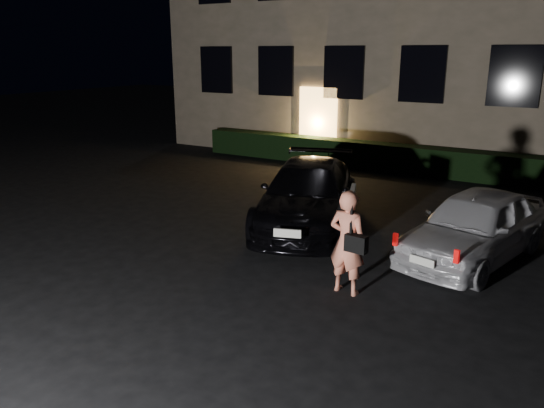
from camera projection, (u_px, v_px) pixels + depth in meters
The scene contains 5 objects.
ground at pixel (205, 305), 7.98m from camera, with size 80.00×80.00×0.00m, color black.
hedge at pixel (412, 160), 16.52m from camera, with size 15.00×0.70×0.85m, color black.
sedan at pixel (308, 194), 11.59m from camera, with size 3.28×5.01×1.35m.
hatch at pixel (475, 226), 9.59m from camera, with size 2.39×4.02×1.28m.
man at pixel (348, 242), 8.18m from camera, with size 0.69×0.45×1.67m.
Camera 1 is at (4.57, -5.71, 3.68)m, focal length 35.00 mm.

